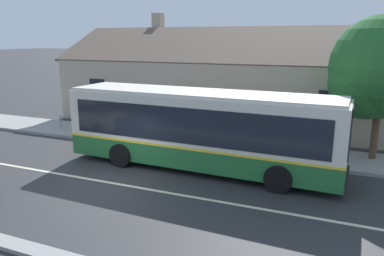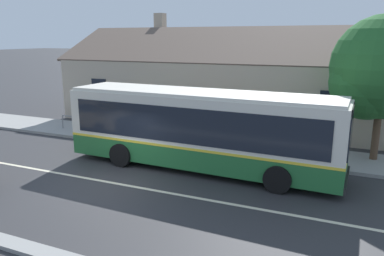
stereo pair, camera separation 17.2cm
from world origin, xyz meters
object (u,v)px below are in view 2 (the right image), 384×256
object	(u,v)px
transit_bus	(201,128)
street_tree_primary	(379,71)
bench_by_building	(116,129)
bike_rack	(70,120)

from	to	relation	value
transit_bus	street_tree_primary	xyz separation A→B (m)	(6.57, 3.65, 2.24)
transit_bus	bench_by_building	size ratio (longest dim) A/B	7.31
street_tree_primary	bike_rack	xyz separation A→B (m)	(-15.99, -0.78, -3.30)
transit_bus	bike_rack	distance (m)	9.91
street_tree_primary	bike_rack	size ratio (longest dim) A/B	5.47
bench_by_building	transit_bus	bearing A→B (deg)	-22.48
bench_by_building	bike_rack	xyz separation A→B (m)	(-3.48, 0.41, 0.12)
transit_bus	bike_rack	size ratio (longest dim) A/B	9.96
transit_bus	street_tree_primary	bearing A→B (deg)	29.09
bench_by_building	bike_rack	size ratio (longest dim) A/B	1.36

